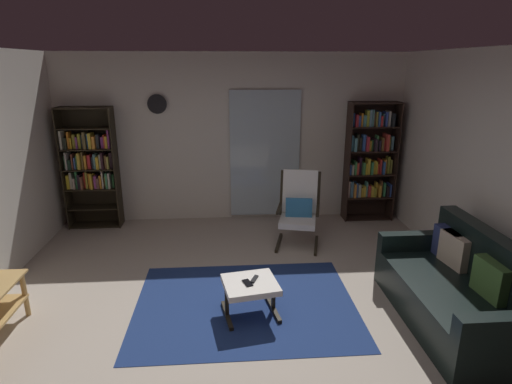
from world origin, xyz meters
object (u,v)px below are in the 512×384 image
Objects in this scene: bookshelf_near_tv at (90,165)px; cell_phone at (247,283)px; ottoman at (250,288)px; wall_clock at (157,104)px; lounge_armchair at (299,207)px; tv_remote at (254,279)px; bookshelf_near_sofa at (370,158)px; leather_sofa at (459,291)px.

bookshelf_near_tv is 13.10× the size of cell_phone.
bookshelf_near_tv reaches higher than ottoman.
cell_phone is 3.36m from wall_clock.
lounge_armchair is at bearing 65.54° from ottoman.
tv_remote reaches higher than cell_phone.
bookshelf_near_tv is 3.49m from tv_remote.
tv_remote is at bearing -64.98° from wall_clock.
lounge_armchair reaches higher than tv_remote.
lounge_armchair is at bearing -16.41° from bookshelf_near_tv.
tv_remote is 1.03× the size of cell_phone.
tv_remote is 0.50× the size of wall_clock.
wall_clock is at bearing 138.09° from tv_remote.
tv_remote is 3.34m from wall_clock.
bookshelf_near_sofa is at bearing 32.79° from cell_phone.
bookshelf_near_sofa is 1.62m from lounge_armchair.
leather_sofa is 2.05m from cell_phone.
leather_sofa is at bearing -42.90° from wall_clock.
wall_clock is at bearing 113.97° from ottoman.
ottoman is 4.25× the size of cell_phone.
bookshelf_near_sofa is 3.15× the size of ottoman.
bookshelf_near_tv is 4.30m from bookshelf_near_sofa.
ottoman is 4.13× the size of tv_remote.
leather_sofa is at bearing -7.15° from ottoman.
tv_remote is (-1.97, 0.29, 0.05)m from leather_sofa.
bookshelf_near_tv is 0.98× the size of bookshelf_near_sofa.
lounge_armchair is (-1.23, 1.97, 0.22)m from leather_sofa.
ottoman is at bearing -49.17° from bookshelf_near_tv.
lounge_armchair reaches higher than ottoman.
cell_phone is at bearing -114.96° from lounge_armchair.
bookshelf_near_tv is 3.51m from ottoman.
ottoman is at bearing -114.16° from tv_remote.
bookshelf_near_tv is 12.73× the size of tv_remote.
ottoman is at bearing -128.11° from bookshelf_near_sofa.
cell_phone is (2.22, -2.63, -0.60)m from bookshelf_near_tv.
bookshelf_near_tv is at bearing 154.87° from tv_remote.
bookshelf_near_tv reaches higher than cell_phone.
lounge_armchair is (-1.27, -0.90, -0.47)m from bookshelf_near_sofa.
bookshelf_near_sofa is 2.94m from leather_sofa.
bookshelf_near_tv reaches higher than leather_sofa.
wall_clock is (-1.19, 2.78, 1.48)m from cell_phone.
wall_clock is at bearing 177.59° from bookshelf_near_sofa.
lounge_armchair reaches higher than cell_phone.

